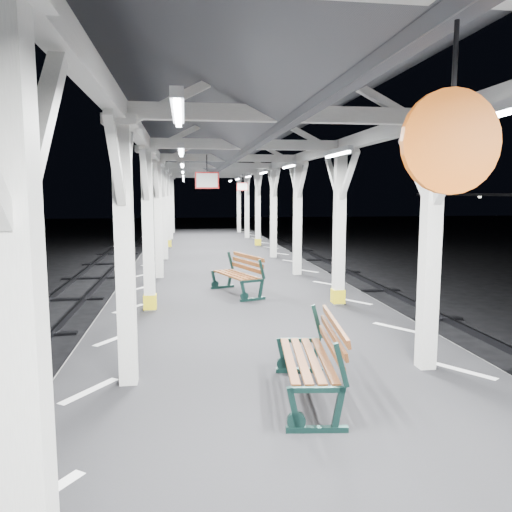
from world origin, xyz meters
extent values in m
plane|color=black|center=(0.00, 0.00, 0.00)|extent=(120.00, 120.00, 0.00)
cube|color=black|center=(0.00, 0.00, 0.50)|extent=(6.00, 50.00, 1.00)
cube|color=silver|center=(-2.45, 0.00, 1.00)|extent=(1.00, 48.00, 0.01)
cube|color=silver|center=(2.45, 0.00, 1.00)|extent=(1.00, 48.00, 0.01)
cube|color=#2D2D33|center=(4.45, 0.00, 0.08)|extent=(0.08, 60.00, 0.16)
cube|color=silver|center=(-2.00, -6.00, 2.60)|extent=(0.22, 0.22, 3.20)
cube|color=silver|center=(-2.00, -5.45, 3.75)|extent=(0.10, 0.99, 0.99)
cube|color=silver|center=(-2.00, -2.00, 2.60)|extent=(0.22, 0.22, 3.20)
cube|color=silver|center=(-2.00, -2.00, 4.26)|extent=(0.40, 0.40, 0.12)
cube|color=silver|center=(-2.00, -1.45, 3.75)|extent=(0.10, 0.99, 0.99)
cube|color=silver|center=(-2.00, -2.55, 3.75)|extent=(0.10, 0.99, 0.99)
cube|color=silver|center=(-2.00, 2.00, 2.60)|extent=(0.22, 0.22, 3.20)
cube|color=silver|center=(-2.00, 2.00, 4.26)|extent=(0.40, 0.40, 0.12)
cube|color=yellow|center=(-2.00, 2.00, 1.18)|extent=(0.26, 0.26, 0.30)
cube|color=silver|center=(-2.00, 2.55, 3.75)|extent=(0.10, 0.99, 0.99)
cube|color=silver|center=(-2.00, 1.45, 3.75)|extent=(0.10, 0.99, 0.99)
cube|color=silver|center=(-2.00, 6.00, 2.60)|extent=(0.22, 0.22, 3.20)
cube|color=silver|center=(-2.00, 6.00, 4.26)|extent=(0.40, 0.40, 0.12)
cube|color=silver|center=(-2.00, 6.55, 3.75)|extent=(0.10, 0.99, 0.99)
cube|color=silver|center=(-2.00, 5.45, 3.75)|extent=(0.10, 0.99, 0.99)
cube|color=silver|center=(-2.00, 10.00, 2.60)|extent=(0.22, 0.22, 3.20)
cube|color=silver|center=(-2.00, 10.00, 4.26)|extent=(0.40, 0.40, 0.12)
cube|color=silver|center=(-2.00, 10.55, 3.75)|extent=(0.10, 0.99, 0.99)
cube|color=silver|center=(-2.00, 9.45, 3.75)|extent=(0.10, 0.99, 0.99)
cube|color=silver|center=(-2.00, 14.00, 2.60)|extent=(0.22, 0.22, 3.20)
cube|color=silver|center=(-2.00, 14.00, 4.26)|extent=(0.40, 0.40, 0.12)
cube|color=yellow|center=(-2.00, 14.00, 1.18)|extent=(0.26, 0.26, 0.30)
cube|color=silver|center=(-2.00, 14.55, 3.75)|extent=(0.10, 0.99, 0.99)
cube|color=silver|center=(-2.00, 13.45, 3.75)|extent=(0.10, 0.99, 0.99)
cube|color=silver|center=(-2.00, 18.00, 2.60)|extent=(0.22, 0.22, 3.20)
cube|color=silver|center=(-2.00, 18.00, 4.26)|extent=(0.40, 0.40, 0.12)
cube|color=silver|center=(-2.00, 18.55, 3.75)|extent=(0.10, 0.99, 0.99)
cube|color=silver|center=(-2.00, 17.45, 3.75)|extent=(0.10, 0.99, 0.99)
cube|color=silver|center=(-2.00, 22.00, 2.60)|extent=(0.22, 0.22, 3.20)
cube|color=silver|center=(-2.00, 22.00, 4.26)|extent=(0.40, 0.40, 0.12)
cube|color=silver|center=(-2.00, 22.55, 3.75)|extent=(0.10, 0.99, 0.99)
cube|color=silver|center=(-2.00, 21.45, 3.75)|extent=(0.10, 0.99, 0.99)
cube|color=silver|center=(2.00, -2.00, 2.60)|extent=(0.22, 0.22, 3.20)
cube|color=silver|center=(2.00, -2.00, 4.26)|extent=(0.40, 0.40, 0.12)
cube|color=silver|center=(2.00, -1.45, 3.75)|extent=(0.10, 0.99, 0.99)
cube|color=silver|center=(2.00, -2.55, 3.75)|extent=(0.10, 0.99, 0.99)
cube|color=silver|center=(2.00, 2.00, 2.60)|extent=(0.22, 0.22, 3.20)
cube|color=silver|center=(2.00, 2.00, 4.26)|extent=(0.40, 0.40, 0.12)
cube|color=yellow|center=(2.00, 2.00, 1.18)|extent=(0.26, 0.26, 0.30)
cube|color=silver|center=(2.00, 2.55, 3.75)|extent=(0.10, 0.99, 0.99)
cube|color=silver|center=(2.00, 1.45, 3.75)|extent=(0.10, 0.99, 0.99)
cube|color=silver|center=(2.00, 6.00, 2.60)|extent=(0.22, 0.22, 3.20)
cube|color=silver|center=(2.00, 6.00, 4.26)|extent=(0.40, 0.40, 0.12)
cube|color=silver|center=(2.00, 6.55, 3.75)|extent=(0.10, 0.99, 0.99)
cube|color=silver|center=(2.00, 5.45, 3.75)|extent=(0.10, 0.99, 0.99)
cube|color=silver|center=(2.00, 10.00, 2.60)|extent=(0.22, 0.22, 3.20)
cube|color=silver|center=(2.00, 10.00, 4.26)|extent=(0.40, 0.40, 0.12)
cube|color=silver|center=(2.00, 10.55, 3.75)|extent=(0.10, 0.99, 0.99)
cube|color=silver|center=(2.00, 9.45, 3.75)|extent=(0.10, 0.99, 0.99)
cube|color=silver|center=(2.00, 14.00, 2.60)|extent=(0.22, 0.22, 3.20)
cube|color=silver|center=(2.00, 14.00, 4.26)|extent=(0.40, 0.40, 0.12)
cube|color=yellow|center=(2.00, 14.00, 1.18)|extent=(0.26, 0.26, 0.30)
cube|color=silver|center=(2.00, 14.55, 3.75)|extent=(0.10, 0.99, 0.99)
cube|color=silver|center=(2.00, 13.45, 3.75)|extent=(0.10, 0.99, 0.99)
cube|color=silver|center=(2.00, 18.00, 2.60)|extent=(0.22, 0.22, 3.20)
cube|color=silver|center=(2.00, 18.00, 4.26)|extent=(0.40, 0.40, 0.12)
cube|color=silver|center=(2.00, 18.55, 3.75)|extent=(0.10, 0.99, 0.99)
cube|color=silver|center=(2.00, 17.45, 3.75)|extent=(0.10, 0.99, 0.99)
cube|color=silver|center=(2.00, 22.00, 2.60)|extent=(0.22, 0.22, 3.20)
cube|color=silver|center=(2.00, 22.00, 4.26)|extent=(0.40, 0.40, 0.12)
cube|color=silver|center=(2.00, 22.55, 3.75)|extent=(0.10, 0.99, 0.99)
cube|color=silver|center=(2.00, 21.45, 3.75)|extent=(0.10, 0.99, 0.99)
cube|color=silver|center=(-2.00, 0.00, 4.38)|extent=(0.18, 48.00, 0.24)
cube|color=silver|center=(2.00, 0.00, 4.38)|extent=(0.18, 48.00, 0.24)
cube|color=silver|center=(0.00, -2.00, 4.38)|extent=(4.20, 0.14, 0.20)
cube|color=silver|center=(0.00, 2.00, 4.38)|extent=(4.20, 0.14, 0.20)
cube|color=silver|center=(0.00, 6.00, 4.38)|extent=(4.20, 0.14, 0.20)
cube|color=silver|center=(0.00, 10.00, 4.38)|extent=(4.20, 0.14, 0.20)
cube|color=silver|center=(0.00, 14.00, 4.38)|extent=(4.20, 0.14, 0.20)
cube|color=silver|center=(0.00, 18.00, 4.38)|extent=(4.20, 0.14, 0.20)
cube|color=silver|center=(0.00, 22.00, 4.38)|extent=(4.20, 0.14, 0.20)
cube|color=silver|center=(0.00, 0.00, 5.30)|extent=(0.16, 48.00, 0.20)
cube|color=#505258|center=(-1.30, 0.00, 4.92)|extent=(2.80, 49.00, 1.45)
cube|color=#505258|center=(1.30, 0.00, 4.92)|extent=(2.80, 49.00, 1.45)
cube|color=silver|center=(-1.30, -4.00, 4.10)|extent=(0.10, 1.35, 0.08)
cube|color=white|center=(-1.30, -4.00, 4.05)|extent=(0.05, 1.25, 0.05)
cube|color=silver|center=(-1.30, 0.00, 4.10)|extent=(0.10, 1.35, 0.08)
cube|color=white|center=(-1.30, 0.00, 4.05)|extent=(0.05, 1.25, 0.05)
cube|color=silver|center=(-1.30, 4.00, 4.10)|extent=(0.10, 1.35, 0.08)
cube|color=white|center=(-1.30, 4.00, 4.05)|extent=(0.05, 1.25, 0.05)
cube|color=silver|center=(-1.30, 8.00, 4.10)|extent=(0.10, 1.35, 0.08)
cube|color=white|center=(-1.30, 8.00, 4.05)|extent=(0.05, 1.25, 0.05)
cube|color=silver|center=(-1.30, 12.00, 4.10)|extent=(0.10, 1.35, 0.08)
cube|color=white|center=(-1.30, 12.00, 4.05)|extent=(0.05, 1.25, 0.05)
cube|color=silver|center=(-1.30, 16.00, 4.10)|extent=(0.10, 1.35, 0.08)
cube|color=white|center=(-1.30, 16.00, 4.05)|extent=(0.05, 1.25, 0.05)
cube|color=silver|center=(-1.30, 20.00, 4.10)|extent=(0.10, 1.35, 0.08)
cube|color=white|center=(-1.30, 20.00, 4.05)|extent=(0.05, 1.25, 0.05)
cube|color=silver|center=(1.30, -4.00, 4.10)|extent=(0.10, 1.35, 0.08)
cube|color=white|center=(1.30, -4.00, 4.05)|extent=(0.05, 1.25, 0.05)
cube|color=silver|center=(1.30, 0.00, 4.10)|extent=(0.10, 1.35, 0.08)
cube|color=white|center=(1.30, 0.00, 4.05)|extent=(0.05, 1.25, 0.05)
cube|color=silver|center=(1.30, 4.00, 4.10)|extent=(0.10, 1.35, 0.08)
cube|color=white|center=(1.30, 4.00, 4.05)|extent=(0.05, 1.25, 0.05)
cube|color=silver|center=(1.30, 8.00, 4.10)|extent=(0.10, 1.35, 0.08)
cube|color=white|center=(1.30, 8.00, 4.05)|extent=(0.05, 1.25, 0.05)
cube|color=silver|center=(1.30, 12.00, 4.10)|extent=(0.10, 1.35, 0.08)
cube|color=white|center=(1.30, 12.00, 4.05)|extent=(0.05, 1.25, 0.05)
cube|color=silver|center=(1.30, 16.00, 4.10)|extent=(0.10, 1.35, 0.08)
cube|color=white|center=(1.30, 16.00, 4.05)|extent=(0.05, 1.25, 0.05)
cube|color=silver|center=(1.30, 20.00, 4.10)|extent=(0.10, 1.35, 0.08)
cube|color=white|center=(1.30, 20.00, 4.05)|extent=(0.05, 1.25, 0.05)
cylinder|color=black|center=(0.00, -6.00, 4.05)|extent=(0.02, 0.02, 0.30)
cylinder|color=#E1590C|center=(0.00, -6.00, 3.65)|extent=(0.50, 0.04, 0.50)
cylinder|color=black|center=(-0.78, 2.39, 4.02)|extent=(0.02, 0.02, 0.36)
cube|color=red|center=(-0.78, 2.39, 3.67)|extent=(0.50, 0.03, 0.35)
cube|color=white|center=(-0.78, 2.39, 3.67)|extent=(0.44, 0.04, 0.29)
cylinder|color=black|center=(1.24, 13.53, 4.02)|extent=(0.02, 0.02, 0.36)
cube|color=red|center=(1.24, 13.53, 3.67)|extent=(0.50, 0.03, 0.35)
cube|color=white|center=(1.24, 13.53, 3.67)|extent=(0.44, 0.05, 0.29)
cube|color=black|center=(14.00, 22.00, 1.65)|extent=(0.20, 0.20, 3.30)
sphere|color=silver|center=(14.00, 16.00, 3.22)|extent=(0.20, 0.20, 0.20)
sphere|color=silver|center=(14.00, 22.00, 3.22)|extent=(0.20, 0.20, 0.20)
cube|color=#112B28|center=(0.03, -3.62, 1.03)|extent=(0.64, 0.14, 0.06)
cube|color=#112B28|center=(-0.20, -3.59, 1.24)|extent=(0.17, 0.07, 0.49)
cube|color=#112B28|center=(0.23, -3.65, 1.24)|extent=(0.15, 0.07, 0.49)
cube|color=#112B28|center=(0.26, -3.65, 1.71)|extent=(0.18, 0.07, 0.46)
cube|color=#112B28|center=(0.23, -1.95, 1.03)|extent=(0.64, 0.14, 0.06)
cube|color=#112B28|center=(0.00, -1.92, 1.24)|extent=(0.17, 0.07, 0.49)
cube|color=#112B28|center=(0.44, -1.97, 1.24)|extent=(0.15, 0.07, 0.49)
cube|color=#112B28|center=(0.46, -1.97, 1.71)|extent=(0.18, 0.07, 0.46)
cube|color=brown|center=(-0.08, -2.76, 1.47)|extent=(0.29, 1.60, 0.04)
cube|color=brown|center=(0.05, -2.77, 1.47)|extent=(0.29, 1.60, 0.04)
cube|color=brown|center=(0.19, -2.79, 1.47)|extent=(0.29, 1.60, 0.04)
cube|color=brown|center=(0.33, -2.81, 1.47)|extent=(0.29, 1.60, 0.04)
cube|color=brown|center=(0.40, -2.82, 1.62)|extent=(0.25, 1.60, 0.10)
cube|color=brown|center=(0.42, -2.82, 1.76)|extent=(0.25, 1.60, 0.10)
cube|color=brown|center=(0.44, -2.82, 1.90)|extent=(0.25, 1.60, 0.10)
cube|color=#112B28|center=(0.21, 2.60, 1.03)|extent=(0.61, 0.27, 0.06)
cube|color=#112B28|center=(0.00, 2.52, 1.24)|extent=(0.17, 0.10, 0.48)
cube|color=#112B28|center=(0.41, 2.67, 1.24)|extent=(0.15, 0.10, 0.48)
cube|color=#112B28|center=(0.43, 2.67, 1.70)|extent=(0.18, 0.11, 0.46)
cube|color=#112B28|center=(-0.35, 4.16, 1.03)|extent=(0.61, 0.27, 0.06)
cube|color=#112B28|center=(-0.56, 4.09, 1.24)|extent=(0.17, 0.10, 0.48)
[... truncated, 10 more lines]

